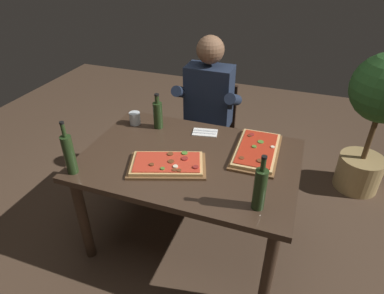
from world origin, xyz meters
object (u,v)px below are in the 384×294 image
oil_bottle_amber (69,154)px  vinegar_bottle_green (158,114)px  dining_table (190,169)px  tumbler_near_camera (135,118)px  pizza_rectangular_left (257,150)px  wine_bottle_dark (260,188)px  pizza_rectangular_front (167,164)px  seated_diner (207,108)px  potted_plant_corner (380,109)px  diner_chair (210,128)px

oil_bottle_amber → vinegar_bottle_green: oil_bottle_amber is taller
dining_table → tumbler_near_camera: size_ratio=14.73×
pizza_rectangular_left → oil_bottle_amber: size_ratio=1.48×
wine_bottle_dark → pizza_rectangular_front: bearing=163.7°
seated_diner → pizza_rectangular_left: bearing=-46.3°
pizza_rectangular_left → oil_bottle_amber: oil_bottle_amber is taller
tumbler_near_camera → pizza_rectangular_front: bearing=-43.8°
dining_table → seated_diner: seated_diner is taller
seated_diner → potted_plant_corner: seated_diner is taller
pizza_rectangular_front → diner_chair: (-0.02, 1.00, -0.27)m
pizza_rectangular_front → tumbler_near_camera: bearing=136.2°
wine_bottle_dark → diner_chair: 1.38m
oil_bottle_amber → potted_plant_corner: (1.85, 1.47, -0.08)m
wine_bottle_dark → seated_diner: (-0.61, 1.06, -0.13)m
dining_table → wine_bottle_dark: wine_bottle_dark is taller
oil_bottle_amber → diner_chair: bearing=67.8°
oil_bottle_amber → seated_diner: (0.51, 1.12, -0.13)m
seated_diner → oil_bottle_amber: bearing=-114.3°
vinegar_bottle_green → oil_bottle_amber: bearing=-110.7°
dining_table → seated_diner: size_ratio=1.05×
wine_bottle_dark → dining_table: bearing=147.4°
pizza_rectangular_front → diner_chair: 1.04m
oil_bottle_amber → potted_plant_corner: 2.37m
pizza_rectangular_front → pizza_rectangular_left: 0.61m
wine_bottle_dark → seated_diner: seated_diner is taller
dining_table → pizza_rectangular_front: 0.21m
pizza_rectangular_front → wine_bottle_dark: wine_bottle_dark is taller
pizza_rectangular_front → dining_table: bearing=57.4°
vinegar_bottle_green → pizza_rectangular_front: bearing=-59.4°
dining_table → oil_bottle_amber: (-0.62, -0.39, 0.23)m
oil_bottle_amber → potted_plant_corner: potted_plant_corner is taller
pizza_rectangular_front → wine_bottle_dark: size_ratio=1.66×
pizza_rectangular_front → potted_plant_corner: bearing=42.9°
vinegar_bottle_green → diner_chair: 0.71m
pizza_rectangular_front → tumbler_near_camera: tumbler_near_camera is taller
pizza_rectangular_left → vinegar_bottle_green: (-0.76, 0.10, 0.09)m
vinegar_bottle_green → tumbler_near_camera: 0.20m
pizza_rectangular_left → diner_chair: 0.88m
pizza_rectangular_front → diner_chair: bearing=90.9°
diner_chair → potted_plant_corner: (1.34, 0.23, 0.31)m
dining_table → seated_diner: 0.75m
oil_bottle_amber → wine_bottle_dark: bearing=3.5°
pizza_rectangular_left → vinegar_bottle_green: 0.77m
dining_table → potted_plant_corner: potted_plant_corner is taller
pizza_rectangular_left → seated_diner: size_ratio=0.39×
pizza_rectangular_left → potted_plant_corner: bearing=46.8°
diner_chair → dining_table: bearing=-82.7°
pizza_rectangular_left → pizza_rectangular_front: bearing=-145.2°
oil_bottle_amber → vinegar_bottle_green: (0.26, 0.69, -0.02)m
pizza_rectangular_left → potted_plant_corner: potted_plant_corner is taller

